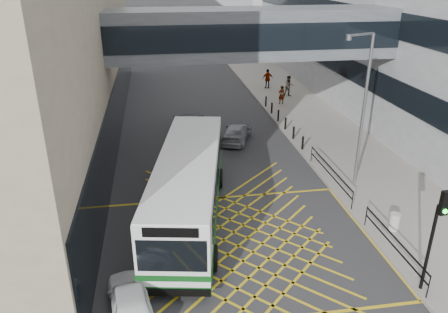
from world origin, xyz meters
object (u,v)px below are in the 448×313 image
street_lamp (362,103)px  litter_bin (394,222)px  bus (189,185)px  car_silver (236,132)px  pedestrian_c (268,79)px  car_dark (191,123)px  pedestrian_b (289,86)px  pedestrian_a (281,95)px  car_white (130,300)px  traffic_light (436,227)px

street_lamp → litter_bin: (-0.13, -4.80, -4.27)m
bus → litter_bin: 9.66m
car_silver → pedestrian_c: bearing=-91.9°
bus → car_dark: bearing=94.9°
street_lamp → pedestrian_c: bearing=67.9°
car_dark → bus: bearing=68.9°
pedestrian_b → pedestrian_a: bearing=-125.1°
car_white → traffic_light: 11.02m
bus → litter_bin: bearing=-6.7°
pedestrian_a → pedestrian_c: bearing=-104.0°
litter_bin → traffic_light: bearing=-104.1°
bus → pedestrian_b: bearing=71.6°
car_white → car_dark: 18.73m
traffic_light → car_white: bearing=173.7°
street_lamp → pedestrian_a: bearing=68.0°
bus → pedestrian_a: 20.26m
pedestrian_c → street_lamp: bearing=87.4°
street_lamp → litter_bin: bearing=-112.2°
street_lamp → litter_bin: size_ratio=9.86×
litter_bin → pedestrian_c: pedestrian_c is taller
car_silver → litter_bin: car_silver is taller
bus → traffic_light: size_ratio=2.87×
bus → pedestrian_b: 23.02m
car_white → car_dark: bearing=-110.0°
car_dark → pedestrian_c: size_ratio=2.34×
car_dark → traffic_light: size_ratio=1.06×
car_white → street_lamp: street_lamp is taller
car_silver → pedestrian_c: pedestrian_c is taller
litter_bin → pedestrian_b: 23.07m
pedestrian_b → traffic_light: bearing=-100.8°
traffic_light → pedestrian_a: bearing=83.6°
bus → street_lamp: 9.98m
pedestrian_c → pedestrian_b: bearing=110.0°
pedestrian_b → car_dark: bearing=-145.6°
car_white → traffic_light: size_ratio=0.92×
car_dark → litter_bin: 16.95m
bus → traffic_light: traffic_light is taller
car_white → pedestrian_b: pedestrian_b is taller
traffic_light → car_silver: bearing=100.5°
pedestrian_b → pedestrian_c: 3.44m
car_white → street_lamp: (11.90, 8.20, 4.23)m
car_silver → car_white: bearing=88.2°
car_silver → pedestrian_a: bearing=-104.0°
street_lamp → pedestrian_a: (0.38, 15.80, -3.87)m
pedestrian_c → car_dark: bearing=51.2°
traffic_light → litter_bin: traffic_light is taller
street_lamp → pedestrian_c: size_ratio=4.28×
bus → pedestrian_a: (9.67, 17.79, -0.81)m
litter_bin → pedestrian_b: pedestrian_b is taller
street_lamp → litter_bin: 6.43m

